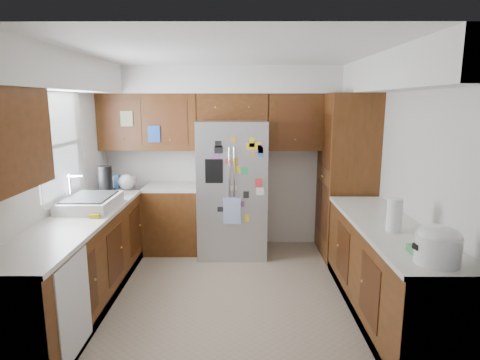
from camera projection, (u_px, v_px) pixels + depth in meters
name	position (u px, v px, depth m)	size (l,w,h in m)	color
floor	(230.00, 292.00, 4.37)	(3.60, 3.60, 0.00)	gray
room_shell	(221.00, 122.00, 4.38)	(3.64, 3.24, 2.52)	beige
left_counter_run	(104.00, 254.00, 4.32)	(1.36, 3.20, 0.92)	#40270C
right_counter_run	(386.00, 275.00, 3.82)	(0.63, 2.25, 0.92)	#40270C
pantry	(346.00, 176.00, 5.29)	(0.60, 0.90, 2.15)	#40270C
fridge	(233.00, 188.00, 5.38)	(0.90, 0.79, 1.80)	#AEAEB4
bridge_cabinet	(233.00, 107.00, 5.39)	(0.96, 0.34, 0.35)	#40270C
fridge_top_items	(230.00, 85.00, 5.33)	(0.52, 0.31, 0.25)	#1632BA
sink_assembly	(90.00, 202.00, 4.28)	(0.52, 0.75, 0.37)	silver
left_counter_clutter	(115.00, 183.00, 5.00)	(0.35, 0.81, 0.38)	black
rice_cooker	(438.00, 244.00, 2.81)	(0.32, 0.31, 0.28)	white
paper_towel	(394.00, 215.00, 3.51)	(0.13, 0.13, 0.30)	white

